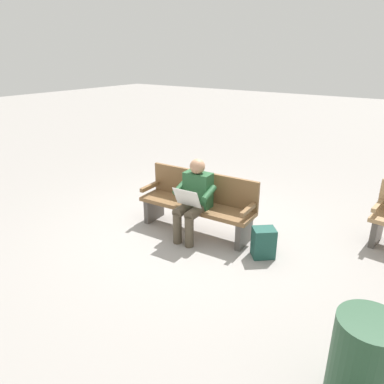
# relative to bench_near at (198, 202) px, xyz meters

# --- Properties ---
(ground_plane) EXTENTS (40.00, 40.00, 0.00)m
(ground_plane) POSITION_rel_bench_near_xyz_m (-0.00, 0.07, -0.46)
(ground_plane) COLOR gray
(bench_near) EXTENTS (1.82, 0.58, 0.90)m
(bench_near) POSITION_rel_bench_near_xyz_m (0.00, 0.00, 0.00)
(bench_near) COLOR brown
(bench_near) RESTS_ON ground
(person_seated) EXTENTS (0.59, 0.59, 1.18)m
(person_seated) POSITION_rel_bench_near_xyz_m (-0.08, 0.23, 0.17)
(person_seated) COLOR #23512D
(person_seated) RESTS_ON ground
(backpack) EXTENTS (0.37, 0.37, 0.41)m
(backpack) POSITION_rel_bench_near_xyz_m (-1.16, 0.15, -0.26)
(backpack) COLOR #1E4C42
(backpack) RESTS_ON ground
(trash_bin) EXTENTS (0.50, 0.50, 0.77)m
(trash_bin) POSITION_rel_bench_near_xyz_m (-2.69, 1.72, -0.08)
(trash_bin) COLOR #23472D
(trash_bin) RESTS_ON ground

